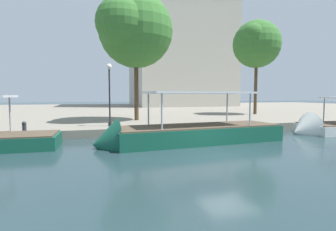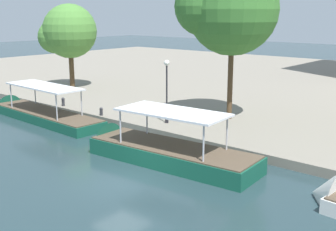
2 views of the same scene
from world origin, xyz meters
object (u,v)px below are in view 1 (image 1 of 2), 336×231
Objects in this scene: tree_1 at (132,28)px; tree_2 at (257,44)px; lamp_post at (109,86)px; office_tower at (181,27)px; mooring_bollard_0 at (24,126)px; tour_boat_1 at (184,137)px.

tree_1 is 1.02× the size of tree_2.
lamp_post is 7.43m from tree_1.
tree_2 is 30.27m from office_tower.
office_tower is at bearing 57.79° from mooring_bollard_0.
mooring_bollard_0 is at bearing -158.15° from tree_2.
tour_boat_1 is 7.63m from lamp_post.
tour_boat_1 reaches higher than mooring_bollard_0.
tour_boat_1 is 21.82m from tree_2.
tour_boat_1 is 13.30m from tree_1.
office_tower is at bearing -113.29° from tour_boat_1.
office_tower reaches higher than lamp_post.
mooring_bollard_0 is 0.02× the size of office_tower.
tour_boat_1 is at bearing -136.83° from tree_2.
tree_1 reaches higher than tree_2.
lamp_post is at bearing -116.80° from office_tower.
tree_2 is at bearing -90.10° from office_tower.
mooring_bollard_0 is 48.85m from office_tower.
office_tower is (16.18, 32.67, 9.17)m from tree_1.
office_tower is (14.57, 42.51, 17.97)m from tour_boat_1.
mooring_bollard_0 is 13.02m from tree_1.
tour_boat_1 is at bearing -21.77° from mooring_bollard_0.
tree_2 is at bearing 13.20° from tree_1.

